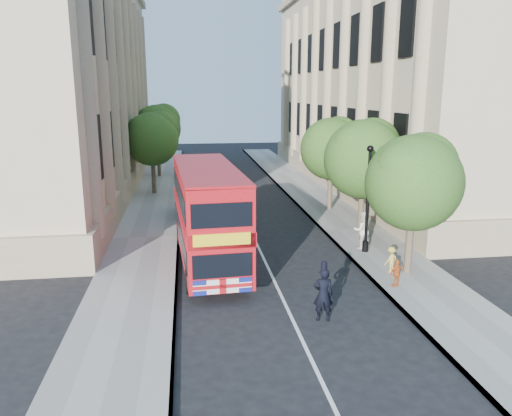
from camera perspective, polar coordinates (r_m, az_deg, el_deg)
name	(u,v)px	position (r m, az deg, el deg)	size (l,w,h in m)	color
ground	(289,312)	(18.26, 3.81, -11.83)	(120.00, 120.00, 0.00)	black
pavement_right	(353,230)	(28.79, 11.02, -2.47)	(3.50, 80.00, 0.12)	gray
pavement_left	(146,238)	(27.38, -12.44, -3.36)	(3.50, 80.00, 0.12)	gray
building_right	(397,75)	(43.75, 15.80, 14.41)	(12.00, 38.00, 18.00)	tan
building_left	(44,73)	(41.51, -23.08, 13.96)	(12.00, 38.00, 18.00)	tan
tree_right_near	(415,177)	(21.63, 17.67, 3.35)	(4.00, 4.00, 6.08)	#473828
tree_right_mid	(364,155)	(27.08, 12.27, 5.96)	(4.20, 4.20, 6.37)	#473828
tree_right_far	(332,145)	(32.75, 8.66, 7.09)	(4.00, 4.00, 6.15)	#473828
tree_left_far	(152,136)	(38.44, -11.76, 8.05)	(4.00, 4.00, 6.30)	#473828
tree_left_back	(158,125)	(46.38, -11.16, 9.24)	(4.20, 4.20, 6.65)	#473828
lamp_post	(367,203)	(24.31, 12.62, 0.51)	(0.32, 0.32, 5.16)	black
double_decker_bus	(208,212)	(22.51, -5.54, -0.47)	(3.11, 9.62, 4.38)	#A70B11
box_van	(197,197)	(31.53, -6.75, 1.30)	(2.08, 4.60, 2.58)	black
police_constable	(323,294)	(17.45, 7.69, -9.76)	(0.69, 0.45, 1.89)	black
woman_pedestrian	(362,230)	(25.12, 12.04, -2.48)	(0.91, 0.71, 1.86)	white
child_a	(397,273)	(20.72, 15.79, -7.16)	(0.66, 0.28, 1.13)	#C45722
child_b	(391,259)	(22.28, 15.18, -5.68)	(0.73, 0.42, 1.12)	gold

